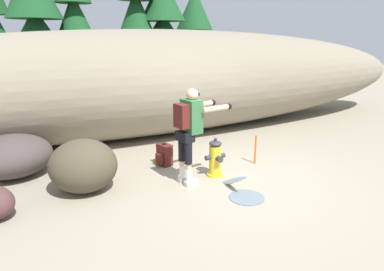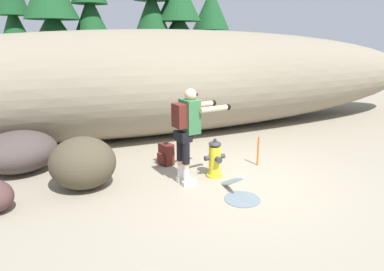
% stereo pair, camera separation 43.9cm
% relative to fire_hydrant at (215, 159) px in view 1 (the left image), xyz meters
% --- Properties ---
extents(ground_plane, '(56.00, 56.00, 0.04)m').
position_rel_fire_hydrant_xyz_m(ground_plane, '(0.19, -0.38, -0.36)').
color(ground_plane, gray).
extents(dirt_embankment, '(17.75, 3.20, 2.72)m').
position_rel_fire_hydrant_xyz_m(dirt_embankment, '(0.19, 3.32, 1.02)').
color(dirt_embankment, gray).
rests_on(dirt_embankment, ground_plane).
extents(fire_hydrant, '(0.40, 0.35, 0.73)m').
position_rel_fire_hydrant_xyz_m(fire_hydrant, '(0.00, 0.00, 0.00)').
color(fire_hydrant, yellow).
rests_on(fire_hydrant, ground_plane).
extents(hydrant_water_jet, '(0.58, 1.18, 0.58)m').
position_rel_fire_hydrant_xyz_m(hydrant_water_jet, '(-0.00, -0.72, -0.24)').
color(hydrant_water_jet, silver).
rests_on(hydrant_water_jet, ground_plane).
extents(utility_worker, '(1.02, 0.62, 1.69)m').
position_rel_fire_hydrant_xyz_m(utility_worker, '(-0.55, -0.08, 0.73)').
color(utility_worker, beige).
rests_on(utility_worker, ground_plane).
extents(spare_backpack, '(0.34, 0.35, 0.47)m').
position_rel_fire_hydrant_xyz_m(spare_backpack, '(-0.65, 0.93, -0.12)').
color(spare_backpack, '#511E19').
rests_on(spare_backpack, ground_plane).
extents(boulder_large, '(1.74, 1.71, 0.78)m').
position_rel_fire_hydrant_xyz_m(boulder_large, '(-3.39, 1.70, 0.05)').
color(boulder_large, '#473C39').
rests_on(boulder_large, ground_plane).
extents(boulder_mid, '(1.42, 1.37, 0.90)m').
position_rel_fire_hydrant_xyz_m(boulder_mid, '(-2.30, 0.42, 0.11)').
color(boulder_mid, '#49412F').
rests_on(boulder_mid, ground_plane).
extents(pine_tree_left, '(2.81, 2.81, 5.07)m').
position_rel_fire_hydrant_xyz_m(pine_tree_left, '(-2.45, 7.75, 2.43)').
color(pine_tree_left, '#47331E').
rests_on(pine_tree_left, ground_plane).
extents(pine_tree_center, '(1.97, 1.97, 5.59)m').
position_rel_fire_hydrant_xyz_m(pine_tree_center, '(-1.15, 8.08, 3.00)').
color(pine_tree_center, '#47331E').
rests_on(pine_tree_center, ground_plane).
extents(pine_tree_right, '(2.26, 2.26, 6.23)m').
position_rel_fire_hydrant_xyz_m(pine_tree_right, '(1.42, 9.03, 3.25)').
color(pine_tree_right, '#47331E').
rests_on(pine_tree_right, ground_plane).
extents(pine_tree_far_right, '(2.98, 2.98, 5.04)m').
position_rel_fire_hydrant_xyz_m(pine_tree_far_right, '(2.59, 9.01, 2.52)').
color(pine_tree_far_right, '#47331E').
rests_on(pine_tree_far_right, ground_plane).
extents(pine_tree_ridge_end, '(2.62, 2.62, 4.70)m').
position_rel_fire_hydrant_xyz_m(pine_tree_ridge_end, '(4.38, 9.55, 2.21)').
color(pine_tree_ridge_end, '#47331E').
rests_on(pine_tree_ridge_end, ground_plane).
extents(survey_stake, '(0.04, 0.04, 0.60)m').
position_rel_fire_hydrant_xyz_m(survey_stake, '(1.06, 0.18, -0.04)').
color(survey_stake, '#E55914').
rests_on(survey_stake, ground_plane).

